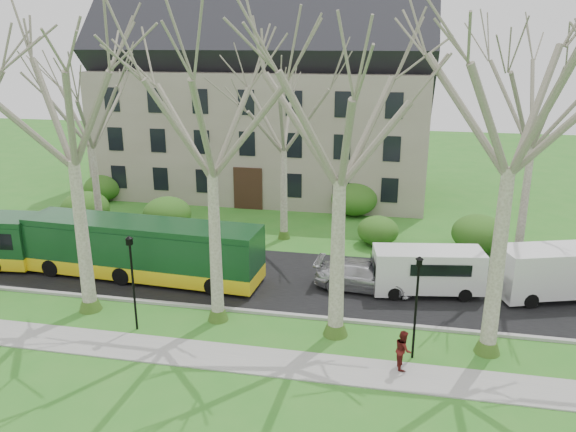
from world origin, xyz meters
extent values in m
plane|color=#2D7621|center=(0.00, 0.00, 0.00)|extent=(120.00, 120.00, 0.00)
cube|color=gray|center=(0.00, -2.50, 0.03)|extent=(70.00, 2.00, 0.06)
cube|color=black|center=(0.00, 5.50, 0.03)|extent=(80.00, 8.00, 0.06)
cube|color=#A5A39E|center=(0.00, 1.50, 0.07)|extent=(80.00, 0.25, 0.14)
cube|color=gray|center=(-6.00, 24.00, 5.00)|extent=(26.00, 12.00, 10.00)
cylinder|color=black|center=(-6.00, -1.00, 2.00)|extent=(0.10, 0.10, 4.00)
cube|color=black|center=(-6.00, -1.00, 4.15)|extent=(0.22, 0.22, 0.30)
cylinder|color=black|center=(6.00, -1.00, 2.00)|extent=(0.10, 0.10, 4.00)
cube|color=black|center=(6.00, -1.00, 4.15)|extent=(0.22, 0.22, 0.30)
ellipsoid|color=#225819|center=(-16.00, 12.00, 1.00)|extent=(2.60, 2.60, 2.00)
ellipsoid|color=#225819|center=(-10.00, 12.00, 1.00)|extent=(2.60, 2.60, 2.00)
ellipsoid|color=#225819|center=(4.00, 12.00, 1.00)|extent=(2.60, 2.60, 2.00)
ellipsoid|color=#225819|center=(10.00, 12.00, 1.00)|extent=(2.60, 2.60, 2.00)
ellipsoid|color=#225819|center=(-18.00, 18.00, 1.00)|extent=(2.60, 2.60, 2.00)
ellipsoid|color=#225819|center=(2.00, 18.00, 1.00)|extent=(2.60, 2.60, 2.00)
imported|color=#B7B7BC|center=(3.64, 5.09, 0.80)|extent=(5.19, 2.39, 1.47)
imported|color=#521512|center=(5.59, -1.90, 0.85)|extent=(0.72, 0.86, 1.58)
camera|label=1|loc=(4.96, -21.57, 12.32)|focal=35.00mm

